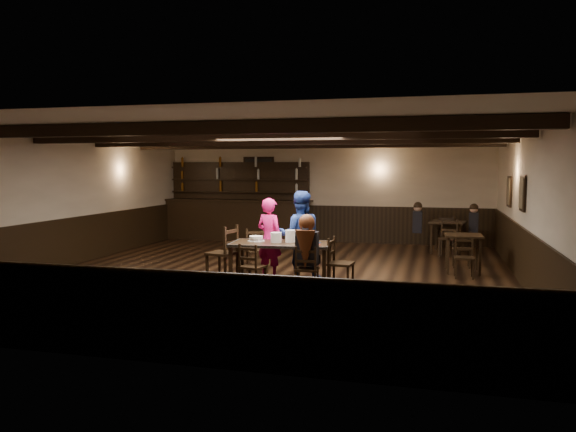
% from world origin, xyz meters
% --- Properties ---
extents(ground, '(10.00, 10.00, 0.00)m').
position_xyz_m(ground, '(0.00, 0.00, 0.00)').
color(ground, black).
rests_on(ground, ground).
extents(room_shell, '(9.02, 10.02, 2.71)m').
position_xyz_m(room_shell, '(0.01, 0.04, 1.75)').
color(room_shell, beige).
rests_on(room_shell, ground).
extents(dining_table, '(1.79, 0.99, 0.75)m').
position_xyz_m(dining_table, '(0.38, -0.88, 0.68)').
color(dining_table, black).
rests_on(dining_table, ground).
extents(chair_near_left, '(0.45, 0.43, 0.80)m').
position_xyz_m(chair_near_left, '(0.02, -1.48, 0.47)').
color(chair_near_left, black).
rests_on(chair_near_left, ground).
extents(chair_near_right, '(0.39, 0.37, 0.79)m').
position_xyz_m(chair_near_right, '(0.96, -1.46, 0.46)').
color(chair_near_right, black).
rests_on(chair_near_right, ground).
extents(chair_end_left, '(0.54, 0.56, 1.02)m').
position_xyz_m(chair_end_left, '(-0.66, -0.83, 0.59)').
color(chair_end_left, black).
rests_on(chair_end_left, ground).
extents(chair_end_right, '(0.43, 0.45, 0.88)m').
position_xyz_m(chair_end_right, '(1.37, -0.96, 0.52)').
color(chair_end_right, black).
rests_on(chair_end_right, ground).
extents(chair_far_pushed, '(0.53, 0.53, 0.85)m').
position_xyz_m(chair_far_pushed, '(-0.45, 0.25, 0.49)').
color(chair_far_pushed, black).
rests_on(chair_far_pushed, ground).
extents(woman_pink, '(0.64, 0.54, 1.50)m').
position_xyz_m(woman_pink, '(0.03, -0.41, 0.75)').
color(woman_pink, '#F41F60').
rests_on(woman_pink, ground).
extents(man_blue, '(0.93, 0.81, 1.63)m').
position_xyz_m(man_blue, '(0.59, -0.34, 0.82)').
color(man_blue, navy).
rests_on(man_blue, ground).
extents(seated_person, '(0.36, 0.53, 0.87)m').
position_xyz_m(seated_person, '(0.96, -1.41, 0.85)').
color(seated_person, black).
rests_on(seated_person, ground).
extents(cake, '(0.30, 0.30, 0.10)m').
position_xyz_m(cake, '(-0.10, -0.82, 0.79)').
color(cake, white).
rests_on(cake, dining_table).
extents(plate_stack_a, '(0.19, 0.19, 0.18)m').
position_xyz_m(plate_stack_a, '(0.30, -0.91, 0.84)').
color(plate_stack_a, white).
rests_on(plate_stack_a, dining_table).
extents(plate_stack_b, '(0.18, 0.18, 0.21)m').
position_xyz_m(plate_stack_b, '(0.52, -0.78, 0.86)').
color(plate_stack_b, white).
rests_on(plate_stack_b, dining_table).
extents(tea_light, '(0.04, 0.04, 0.06)m').
position_xyz_m(tea_light, '(0.47, -0.81, 0.78)').
color(tea_light, '#A5A8AD').
rests_on(tea_light, dining_table).
extents(salt_shaker, '(0.03, 0.03, 0.08)m').
position_xyz_m(salt_shaker, '(0.75, -0.89, 0.79)').
color(salt_shaker, silver).
rests_on(salt_shaker, dining_table).
extents(pepper_shaker, '(0.03, 0.03, 0.08)m').
position_xyz_m(pepper_shaker, '(0.74, -0.90, 0.79)').
color(pepper_shaker, '#A5A8AD').
rests_on(pepper_shaker, dining_table).
extents(drink_glass, '(0.07, 0.07, 0.11)m').
position_xyz_m(drink_glass, '(0.69, -0.77, 0.81)').
color(drink_glass, silver).
rests_on(drink_glass, dining_table).
extents(menu_red, '(0.34, 0.30, 0.00)m').
position_xyz_m(menu_red, '(0.94, -0.98, 0.75)').
color(menu_red, '#9C1711').
rests_on(menu_red, dining_table).
extents(menu_blue, '(0.39, 0.33, 0.00)m').
position_xyz_m(menu_blue, '(0.87, -0.75, 0.75)').
color(menu_blue, '#0E1E46').
rests_on(menu_blue, dining_table).
extents(bar_counter, '(4.30, 0.70, 2.20)m').
position_xyz_m(bar_counter, '(-2.47, 4.72, 0.73)').
color(bar_counter, black).
rests_on(bar_counter, ground).
extents(back_table_a, '(0.73, 0.73, 0.75)m').
position_xyz_m(back_table_a, '(3.51, 1.17, 0.64)').
color(back_table_a, black).
rests_on(back_table_a, ground).
extents(back_table_b, '(0.93, 0.93, 0.75)m').
position_xyz_m(back_table_b, '(3.27, 3.77, 0.65)').
color(back_table_b, black).
rests_on(back_table_b, ground).
extents(bg_patron_left, '(0.22, 0.36, 0.75)m').
position_xyz_m(bg_patron_left, '(2.56, 3.74, 0.84)').
color(bg_patron_left, black).
rests_on(bg_patron_left, ground).
extents(bg_patron_right, '(0.23, 0.36, 0.73)m').
position_xyz_m(bg_patron_right, '(3.86, 3.82, 0.83)').
color(bg_patron_right, black).
rests_on(bg_patron_right, ground).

